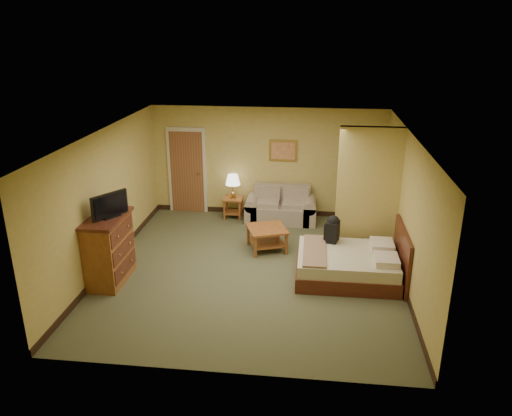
# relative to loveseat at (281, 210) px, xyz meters

# --- Properties ---
(floor) EXTENTS (6.00, 6.00, 0.00)m
(floor) POSITION_rel_loveseat_xyz_m (-0.37, -2.57, -0.27)
(floor) COLOR #4E5134
(floor) RESTS_ON ground
(ceiling) EXTENTS (6.00, 6.00, 0.00)m
(ceiling) POSITION_rel_loveseat_xyz_m (-0.37, -2.57, 2.33)
(ceiling) COLOR white
(ceiling) RESTS_ON back_wall
(back_wall) EXTENTS (5.50, 0.02, 2.60)m
(back_wall) POSITION_rel_loveseat_xyz_m (-0.37, 0.43, 1.03)
(back_wall) COLOR tan
(back_wall) RESTS_ON floor
(left_wall) EXTENTS (0.02, 6.00, 2.60)m
(left_wall) POSITION_rel_loveseat_xyz_m (-3.12, -2.57, 1.03)
(left_wall) COLOR tan
(left_wall) RESTS_ON floor
(right_wall) EXTENTS (0.02, 6.00, 2.60)m
(right_wall) POSITION_rel_loveseat_xyz_m (2.38, -2.57, 1.03)
(right_wall) COLOR tan
(right_wall) RESTS_ON floor
(partition) EXTENTS (1.20, 0.15, 2.60)m
(partition) POSITION_rel_loveseat_xyz_m (1.78, -1.65, 1.03)
(partition) COLOR tan
(partition) RESTS_ON floor
(door) EXTENTS (0.94, 0.16, 2.10)m
(door) POSITION_rel_loveseat_xyz_m (-2.32, 0.39, 0.76)
(door) COLOR beige
(door) RESTS_ON floor
(baseboard) EXTENTS (5.50, 0.02, 0.12)m
(baseboard) POSITION_rel_loveseat_xyz_m (-0.37, 0.42, -0.21)
(baseboard) COLOR black
(baseboard) RESTS_ON floor
(loveseat) EXTENTS (1.64, 0.76, 0.83)m
(loveseat) POSITION_rel_loveseat_xyz_m (0.00, 0.00, 0.00)
(loveseat) COLOR gray
(loveseat) RESTS_ON floor
(side_table) EXTENTS (0.46, 0.46, 0.50)m
(side_table) POSITION_rel_loveseat_xyz_m (-1.15, 0.08, 0.06)
(side_table) COLOR brown
(side_table) RESTS_ON floor
(table_lamp) EXTENTS (0.34, 0.34, 0.57)m
(table_lamp) POSITION_rel_loveseat_xyz_m (-1.15, 0.08, 0.66)
(table_lamp) COLOR #B68643
(table_lamp) RESTS_ON side_table
(coffee_table) EXTENTS (0.96, 0.96, 0.48)m
(coffee_table) POSITION_rel_loveseat_xyz_m (-0.18, -1.63, 0.07)
(coffee_table) COLOR brown
(coffee_table) RESTS_ON floor
(wall_picture) EXTENTS (0.66, 0.04, 0.51)m
(wall_picture) POSITION_rel_loveseat_xyz_m (0.00, 0.40, 1.33)
(wall_picture) COLOR #B78E3F
(wall_picture) RESTS_ON back_wall
(dresser) EXTENTS (0.61, 1.16, 1.24)m
(dresser) POSITION_rel_loveseat_xyz_m (-2.84, -3.27, 0.36)
(dresser) COLOR brown
(dresser) RESTS_ON floor
(tv) EXTENTS (0.43, 0.63, 0.44)m
(tv) POSITION_rel_loveseat_xyz_m (-2.74, -3.27, 1.17)
(tv) COLOR black
(tv) RESTS_ON dresser
(bed) EXTENTS (1.89, 1.54, 1.00)m
(bed) POSITION_rel_loveseat_xyz_m (1.46, -2.67, 0.00)
(bed) COLOR #481C10
(bed) RESTS_ON floor
(backpack) EXTENTS (0.28, 0.35, 0.52)m
(backpack) POSITION_rel_loveseat_xyz_m (1.12, -2.17, 0.49)
(backpack) COLOR black
(backpack) RESTS_ON bed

